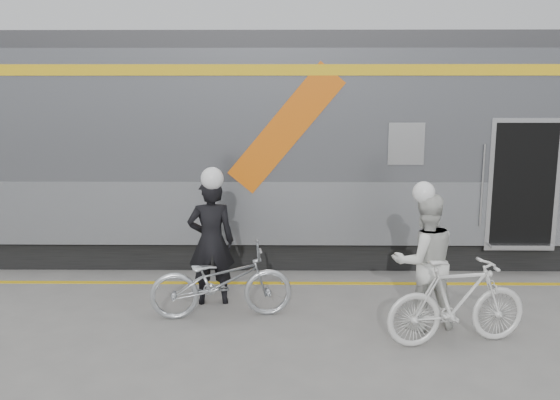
{
  "coord_description": "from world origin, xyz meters",
  "views": [
    {
      "loc": [
        0.08,
        -7.16,
        3.16
      ],
      "look_at": [
        -0.02,
        1.6,
        1.5
      ],
      "focal_mm": 38.0,
      "sensor_mm": 36.0,
      "label": 1
    }
  ],
  "objects_px": {
    "woman": "(424,261)",
    "bicycle_right": "(457,302)",
    "man": "(211,242)",
    "bicycle_left": "(221,281)"
  },
  "relations": [
    {
      "from": "man",
      "to": "bicycle_left",
      "type": "height_order",
      "value": "man"
    },
    {
      "from": "woman",
      "to": "bicycle_left",
      "type": "bearing_deg",
      "value": -17.76
    },
    {
      "from": "man",
      "to": "bicycle_right",
      "type": "relative_size",
      "value": 1.03
    },
    {
      "from": "woman",
      "to": "bicycle_right",
      "type": "height_order",
      "value": "woman"
    },
    {
      "from": "man",
      "to": "woman",
      "type": "xyz_separation_m",
      "value": [
        2.93,
        -0.87,
        -0.03
      ]
    },
    {
      "from": "woman",
      "to": "bicycle_right",
      "type": "distance_m",
      "value": 0.72
    },
    {
      "from": "bicycle_left",
      "to": "woman",
      "type": "relative_size",
      "value": 1.08
    },
    {
      "from": "bicycle_right",
      "to": "woman",
      "type": "bearing_deg",
      "value": 17.56
    },
    {
      "from": "bicycle_left",
      "to": "bicycle_right",
      "type": "distance_m",
      "value": 3.15
    },
    {
      "from": "bicycle_right",
      "to": "man",
      "type": "bearing_deg",
      "value": 55.18
    }
  ]
}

